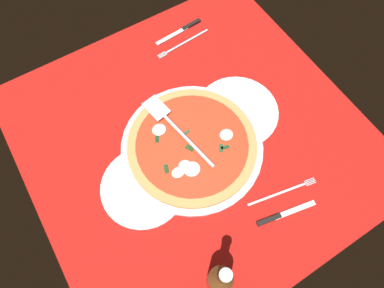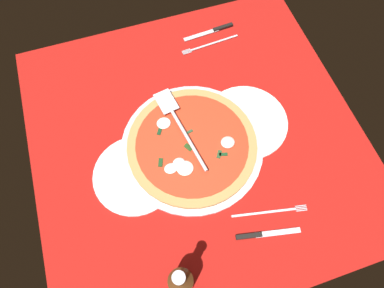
{
  "view_description": "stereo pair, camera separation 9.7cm",
  "coord_description": "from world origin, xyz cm",
  "views": [
    {
      "loc": [
        24.05,
        37.68,
        90.87
      ],
      "look_at": [
        2.38,
        2.78,
        2.35
      ],
      "focal_mm": 31.78,
      "sensor_mm": 36.0,
      "label": 1
    },
    {
      "loc": [
        15.22,
        41.8,
        90.87
      ],
      "look_at": [
        2.38,
        2.78,
        2.35
      ],
      "focal_mm": 31.78,
      "sensor_mm": 36.0,
      "label": 2
    }
  ],
  "objects": [
    {
      "name": "place_setting_far",
      "position": [
        -9.08,
        30.19,
        0.45
      ],
      "size": [
        23.43,
        16.23,
        1.4
      ],
      "rotation": [
        0.0,
        0.0,
        2.94
      ],
      "color": "white",
      "rests_on": "ground_plane"
    },
    {
      "name": "checker_pattern",
      "position": [
        0.0,
        -0.0,
        0.05
      ],
      "size": [
        96.01,
        96.01,
        0.1
      ],
      "color": "white",
      "rests_on": "ground_plane"
    },
    {
      "name": "dinner_plate_left",
      "position": [
        -15.71,
        0.32,
        0.6
      ],
      "size": [
        25.13,
        25.13,
        1.0
      ],
      "primitive_type": "cylinder",
      "color": "white",
      "rests_on": "ground_plane"
    },
    {
      "name": "dinner_plate_right",
      "position": [
        20.28,
        6.12,
        0.6
      ],
      "size": [
        23.75,
        23.75,
        1.0
      ],
      "primitive_type": "cylinder",
      "color": "white",
      "rests_on": "ground_plane"
    },
    {
      "name": "pizza_pan",
      "position": [
        2.38,
        2.78,
        0.72
      ],
      "size": [
        41.38,
        41.38,
        1.25
      ],
      "primitive_type": "cylinder",
      "color": "silver",
      "rests_on": "ground_plane"
    },
    {
      "name": "ground_plane",
      "position": [
        0.0,
        0.0,
        -0.4
      ],
      "size": [
        96.01,
        96.01,
        0.8
      ],
      "primitive_type": "cube",
      "color": "#AB1510"
    },
    {
      "name": "pizza",
      "position": [
        2.44,
        2.88,
        2.1
      ],
      "size": [
        37.59,
        37.59,
        2.8
      ],
      "color": "tan",
      "rests_on": "pizza_pan"
    },
    {
      "name": "place_setting_near",
      "position": [
        -16.88,
        -34.21,
        0.45
      ],
      "size": [
        22.19,
        12.61,
        1.4
      ],
      "rotation": [
        0.0,
        0.0,
        0.07
      ],
      "color": "white",
      "rests_on": "ground_plane"
    },
    {
      "name": "pizza_server",
      "position": [
        4.08,
        -2.98,
        4.52
      ],
      "size": [
        7.82,
        29.01,
        1.0
      ],
      "rotation": [
        0.0,
        0.0,
        4.88
      ],
      "color": "silver",
      "rests_on": "pizza"
    },
    {
      "name": "beer_bottle",
      "position": [
        16.34,
        37.23,
        8.53
      ],
      "size": [
        5.7,
        5.7,
        23.38
      ],
      "color": "#5A3317",
      "rests_on": "ground_plane"
    }
  ]
}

